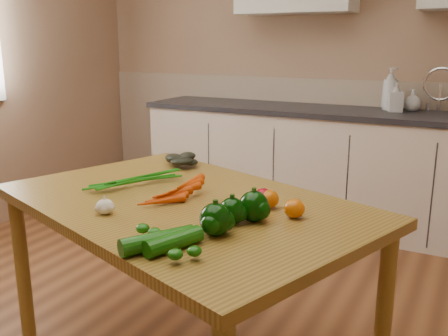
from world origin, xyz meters
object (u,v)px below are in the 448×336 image
Objects in this scene: soap_bottle_a at (390,89)px; tomato_a at (264,198)px; zucchini_b at (158,240)px; zucchini_a at (174,241)px; pepper_a at (232,211)px; carrot_bunch at (164,186)px; leafy_greens at (182,157)px; tomato_b at (269,199)px; soap_bottle_b at (396,97)px; tomato_c at (294,208)px; garlic_bulb at (105,207)px; pepper_c at (215,220)px; table at (184,221)px; soap_bottle_c at (413,100)px; pepper_b at (254,206)px.

tomato_a is at bearing 127.80° from soap_bottle_a.
zucchini_a is at bearing 21.79° from zucchini_b.
soap_bottle_a is at bearing 87.93° from pepper_a.
tomato_a is 0.41× the size of zucchini_a.
soap_bottle_a reaches higher than carrot_bunch.
leafy_greens reaches higher than tomato_b.
pepper_a is 0.39× the size of zucchini_b.
soap_bottle_b reaches higher than tomato_c.
tomato_c is (0.08, -2.24, -0.23)m from soap_bottle_a.
zucchini_b is (0.35, -0.17, 0.00)m from garlic_bulb.
tomato_c is at bearing 18.26° from carrot_bunch.
pepper_a reaches higher than garlic_bulb.
tomato_b is 0.53m from zucchini_b.
soap_bottle_b is 2.44m from pepper_c.
tomato_c is at bearing 58.23° from pepper_c.
tomato_b is at bearing -6.54° from tomato_a.
soap_bottle_b is (0.43, 2.17, 0.31)m from table.
pepper_a reaches higher than carrot_bunch.
soap_bottle_a is 2.00× the size of soap_bottle_c.
soap_bottle_a is 1.57× the size of zucchini_a.
soap_bottle_a reaches higher than pepper_c.
pepper_a is 1.22× the size of tomato_c.
tomato_c is (0.75, -0.44, -0.02)m from leafy_greens.
pepper_b is 0.54× the size of zucchini_a.
soap_bottle_c reaches higher than table.
leafy_greens is at bearing 142.10° from table.
pepper_c is 0.32m from tomato_c.
soap_bottle_a is at bearing 88.00° from pepper_c.
carrot_bunch is at bearing -66.24° from leafy_greens.
tomato_b is at bearing 25.25° from carrot_bunch.
soap_bottle_a is 2.20m from tomato_a.
carrot_bunch is 3.54× the size of tomato_b.
garlic_bulb is at bearing -101.90° from table.
pepper_c is 0.21m from zucchini_b.
pepper_c is (0.45, 0.01, 0.02)m from garlic_bulb.
soap_bottle_a reaches higher than table.
zucchini_a is (-0.11, -0.34, -0.03)m from pepper_b.
pepper_a is 0.29m from zucchini_a.
zucchini_b is at bearing -108.32° from pepper_a.
pepper_a is (-0.14, -2.31, -0.18)m from soap_bottle_b.
pepper_a is at bearing 89.41° from pepper_c.
soap_bottle_b is at bearing 67.08° from leafy_greens.
soap_bottle_a is at bearing 92.06° from tomato_c.
tomato_a is at bearing 35.45° from garlic_bulb.
garlic_bulb is 0.39m from zucchini_b.
tomato_a is (0.03, 0.33, -0.02)m from pepper_c.
soap_bottle_a reaches higher than pepper_a.
tomato_a reaches higher than table.
zucchini_a is at bearing 10.32° from soap_bottle_c.
soap_bottle_a reaches higher than leafy_greens.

